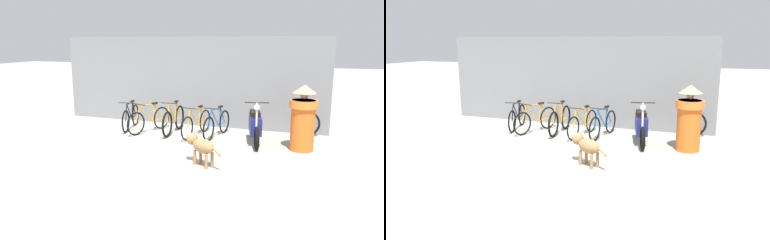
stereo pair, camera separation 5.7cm
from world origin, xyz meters
The scene contains 11 objects.
ground_plane centered at (0.00, 0.00, 0.00)m, with size 60.00×60.00×0.00m, color #9E998E.
shop_wall_back centered at (0.00, 3.50, 1.33)m, with size 8.28×0.20×2.67m.
bicycle_0 centered at (-1.36, 2.33, 0.35)m, with size 0.49×1.59×0.84m.
bicycle_1 centered at (-0.67, 2.17, 0.35)m, with size 0.63×1.59×0.85m.
bicycle_2 centered at (0.03, 2.27, 0.37)m, with size 0.46×1.69×0.92m.
bicycle_3 centered at (0.73, 2.20, 0.35)m, with size 0.46×1.68×0.83m.
bicycle_4 centered at (1.28, 2.27, 0.35)m, with size 0.46×1.66×0.85m.
motorcycle centered at (2.35, 2.03, 0.45)m, with size 0.65×1.86×1.11m.
stray_dog centered at (1.60, -0.08, 0.43)m, with size 0.94×0.63×0.64m.
person_in_robes centered at (3.51, 1.74, 0.78)m, with size 0.76×0.76×1.55m.
spare_tire_left centered at (3.56, 3.24, 0.35)m, with size 0.69×0.16×0.69m.
Camera 1 is at (3.95, -7.16, 2.56)m, focal length 35.00 mm.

